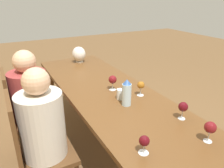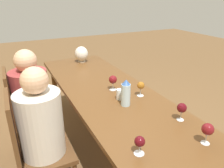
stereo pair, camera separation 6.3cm
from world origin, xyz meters
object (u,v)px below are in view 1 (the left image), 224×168
Objects in this scene: wine_glass_1 at (183,107)px; wine_glass_2 at (113,80)px; chair_far at (25,115)px; person_far at (33,104)px; water_bottle at (127,93)px; wine_glass_3 at (210,128)px; vase at (79,54)px; water_tumbler at (120,94)px; person_near at (45,134)px; wine_glass_4 at (144,141)px; chair_near at (35,150)px; wine_glass_0 at (141,85)px.

wine_glass_1 is 0.93× the size of wine_glass_2.
chair_far is 0.15m from person_far.
water_bottle is 0.48m from wine_glass_1.
chair_far is at bearing 36.39° from wine_glass_3.
vase is (1.42, -0.08, -0.00)m from water_bottle.
water_tumbler is at bearing 169.86° from wine_glass_2.
person_near is at bearing 84.29° from water_bottle.
chair_near reaches higher than wine_glass_4.
chair_far reaches higher than wine_glass_4.
chair_far is (1.25, 0.56, -0.32)m from wine_glass_4.
wine_glass_2 is (0.24, 0.17, 0.01)m from wine_glass_0.
water_bottle is 0.24m from wine_glass_0.
wine_glass_4 is 0.12× the size of chair_far.
wine_glass_1 is 0.12× the size of person_far.
wine_glass_3 is at bearing -130.04° from person_near.
wine_glass_4 is at bearing -139.62° from chair_near.
chair_near is (-0.06, 0.80, -0.28)m from water_tumbler.
water_bottle is 1.68× the size of wine_glass_0.
wine_glass_1 reaches higher than water_tumbler.
person_near is at bearing 110.02° from wine_glass_2.
wine_glass_0 and wine_glass_1 have the same top height.
wine_glass_3 reaches higher than wine_glass_1.
wine_glass_2 is at bearing -111.01° from chair_far.
wine_glass_3 is (-0.69, -0.20, -0.01)m from water_bottle.
wine_glass_4 is 1.35m from person_far.
wine_glass_4 is 0.12× the size of chair_near.
wine_glass_1 is 0.12× the size of person_near.
wine_glass_4 is 0.83m from person_near.
wine_glass_3 is 0.15× the size of chair_near.
person_far is at bearing -8.95° from chair_near.
wine_glass_4 is at bearing 76.49° from wine_glass_3.
water_tumbler is at bearing 13.69° from wine_glass_3.
water_bottle is 1.94× the size of wine_glass_4.
person_near reaches higher than person_far.
wine_glass_4 is (0.11, 0.44, -0.02)m from wine_glass_3.
water_bottle reaches higher than wine_glass_2.
person_near is (0.00, -0.09, 0.12)m from chair_near.
wine_glass_1 is at bearing -135.31° from chair_far.
chair_near is at bearing 90.00° from person_near.
person_near reaches higher than wine_glass_2.
wine_glass_1 is 1.54m from chair_far.
chair_far is (1.07, 1.06, -0.34)m from wine_glass_1.
vase is 1.80× the size of wine_glass_4.
wine_glass_2 is 0.85m from person_far.
water_bottle reaches higher than water_tumbler.
wine_glass_1 is (-0.50, -0.04, 0.00)m from wine_glass_0.
wine_glass_0 reaches higher than water_tumbler.
wine_glass_4 is at bearing -159.64° from person_far.
chair_far is (0.60, 0.00, 0.00)m from chair_near.
vase is at bearing 5.63° from wine_glass_1.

